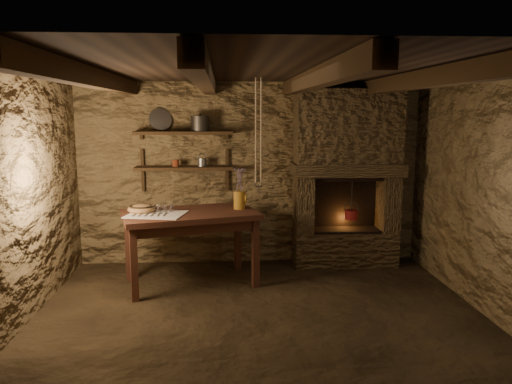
{
  "coord_description": "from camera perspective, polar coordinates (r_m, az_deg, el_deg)",
  "views": [
    {
      "loc": [
        -0.34,
        -4.58,
        2.02
      ],
      "look_at": [
        0.01,
        0.9,
        1.13
      ],
      "focal_mm": 35.0,
      "sensor_mm": 36.0,
      "label": 1
    }
  ],
  "objects": [
    {
      "name": "back_wall",
      "position": [
        6.64,
        -0.73,
        2.12
      ],
      "size": [
        4.5,
        0.04,
        2.4
      ],
      "primitive_type": "cube",
      "color": "brown",
      "rests_on": "floor"
    },
    {
      "name": "linen_cloth",
      "position": [
        5.74,
        -11.33,
        -2.52
      ],
      "size": [
        0.71,
        0.62,
        0.01
      ],
      "primitive_type": "cube",
      "rotation": [
        0.0,
        0.0,
        -0.22
      ],
      "color": "beige",
      "rests_on": "work_table"
    },
    {
      "name": "hanging_ropes",
      "position": [
        5.65,
        0.27,
        6.98
      ],
      "size": [
        0.08,
        0.08,
        1.2
      ],
      "primitive_type": null,
      "color": "#C5AE8B",
      "rests_on": "ceiling"
    },
    {
      "name": "floor",
      "position": [
        5.02,
        0.52,
        -14.53
      ],
      "size": [
        4.5,
        4.5,
        0.0
      ],
      "primitive_type": "plane",
      "color": "black",
      "rests_on": "ground"
    },
    {
      "name": "left_wall",
      "position": [
        5.03,
        -25.97,
        -1.11
      ],
      "size": [
        0.04,
        4.0,
        2.4
      ],
      "primitive_type": "cube",
      "color": "brown",
      "rests_on": "floor"
    },
    {
      "name": "small_kettle",
      "position": [
        6.46,
        -6.18,
        3.4
      ],
      "size": [
        0.16,
        0.12,
        0.16
      ],
      "primitive_type": null,
      "rotation": [
        0.0,
        0.0,
        -0.05
      ],
      "color": "gray",
      "rests_on": "shelf_lower"
    },
    {
      "name": "rusty_tin",
      "position": [
        6.48,
        -9.17,
        3.27
      ],
      "size": [
        0.1,
        0.1,
        0.08
      ],
      "primitive_type": "cylinder",
      "rotation": [
        0.0,
        0.0,
        0.29
      ],
      "color": "#622613",
      "rests_on": "shelf_lower"
    },
    {
      "name": "front_wall",
      "position": [
        2.73,
        3.66,
        -8.29
      ],
      "size": [
        4.5,
        0.04,
        2.4
      ],
      "primitive_type": "cube",
      "color": "brown",
      "rests_on": "floor"
    },
    {
      "name": "hearth",
      "position": [
        6.59,
        10.3,
        2.15
      ],
      "size": [
        1.43,
        0.51,
        2.3
      ],
      "color": "#3A2D1D",
      "rests_on": "floor"
    },
    {
      "name": "pewter_cutlery_row",
      "position": [
        5.72,
        -11.36,
        -2.46
      ],
      "size": [
        0.55,
        0.31,
        0.01
      ],
      "primitive_type": null,
      "rotation": [
        0.0,
        0.0,
        -0.22
      ],
      "color": "gray",
      "rests_on": "linen_cloth"
    },
    {
      "name": "beam_mid_left",
      "position": [
        4.59,
        -5.83,
        12.79
      ],
      "size": [
        0.14,
        3.95,
        0.16
      ],
      "primitive_type": "cube",
      "color": "black",
      "rests_on": "ceiling"
    },
    {
      "name": "wooden_bowl",
      "position": [
        5.9,
        -12.96,
        -1.93
      ],
      "size": [
        0.33,
        0.33,
        0.11
      ],
      "primitive_type": "ellipsoid",
      "rotation": [
        0.0,
        0.0,
        -0.04
      ],
      "color": "#9E7144",
      "rests_on": "work_table"
    },
    {
      "name": "beam_far_right",
      "position": [
        4.94,
        18.59,
        12.11
      ],
      "size": [
        0.14,
        3.95,
        0.16
      ],
      "primitive_type": "cube",
      "color": "black",
      "rests_on": "ceiling"
    },
    {
      "name": "tin_pan",
      "position": [
        6.57,
        -10.9,
        8.15
      ],
      "size": [
        0.32,
        0.22,
        0.29
      ],
      "primitive_type": "cylinder",
      "rotation": [
        1.26,
        0.0,
        0.34
      ],
      "color": "gray",
      "rests_on": "shelf_upper"
    },
    {
      "name": "beam_far_left",
      "position": [
        4.73,
        -18.31,
        12.28
      ],
      "size": [
        0.14,
        3.95,
        0.16
      ],
      "primitive_type": "cube",
      "color": "black",
      "rests_on": "ceiling"
    },
    {
      "name": "right_wall",
      "position": [
        5.32,
        25.47,
        -0.55
      ],
      "size": [
        0.04,
        4.0,
        2.4
      ],
      "primitive_type": "cube",
      "color": "brown",
      "rests_on": "floor"
    },
    {
      "name": "shelf_upper",
      "position": [
        6.44,
        -8.29,
        6.72
      ],
      "size": [
        1.25,
        0.3,
        0.04
      ],
      "primitive_type": "cube",
      "color": "black",
      "rests_on": "back_wall"
    },
    {
      "name": "iron_stockpot",
      "position": [
        6.43,
        -6.4,
        7.69
      ],
      "size": [
        0.27,
        0.27,
        0.17
      ],
      "primitive_type": "cylinder",
      "rotation": [
        0.0,
        0.0,
        0.17
      ],
      "color": "#2B2926",
      "rests_on": "shelf_upper"
    },
    {
      "name": "red_pot",
      "position": [
        6.65,
        10.83,
        -2.48
      ],
      "size": [
        0.23,
        0.23,
        0.54
      ],
      "rotation": [
        0.0,
        0.0,
        0.38
      ],
      "color": "maroon",
      "rests_on": "hearth"
    },
    {
      "name": "stoneware_jug",
      "position": [
        5.93,
        -1.89,
        0.06
      ],
      "size": [
        0.16,
        0.15,
        0.49
      ],
      "rotation": [
        0.0,
        0.0,
        -0.12
      ],
      "color": "#96681D",
      "rests_on": "work_table"
    },
    {
      "name": "shelf_lower",
      "position": [
        6.48,
        -8.2,
        2.74
      ],
      "size": [
        1.25,
        0.3,
        0.04
      ],
      "primitive_type": "cube",
      "color": "black",
      "rests_on": "back_wall"
    },
    {
      "name": "drinking_glasses",
      "position": [
        5.84,
        -11.0,
        -1.85
      ],
      "size": [
        0.2,
        0.06,
        0.08
      ],
      "primitive_type": null,
      "color": "silver",
      "rests_on": "linen_cloth"
    },
    {
      "name": "beam_mid_right",
      "position": [
        4.66,
        6.85,
        12.72
      ],
      "size": [
        0.14,
        3.95,
        0.16
      ],
      "primitive_type": "cube",
      "color": "black",
      "rests_on": "ceiling"
    },
    {
      "name": "ceiling",
      "position": [
        4.61,
        0.56,
        13.95
      ],
      "size": [
        4.5,
        4.0,
        0.04
      ],
      "primitive_type": "cube",
      "color": "black",
      "rests_on": "back_wall"
    },
    {
      "name": "work_table",
      "position": [
        5.93,
        -7.48,
        -6.05
      ],
      "size": [
        1.69,
        1.23,
        0.87
      ],
      "rotation": [
        0.0,
        0.0,
        0.26
      ],
      "color": "#361B13",
      "rests_on": "floor"
    }
  ]
}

